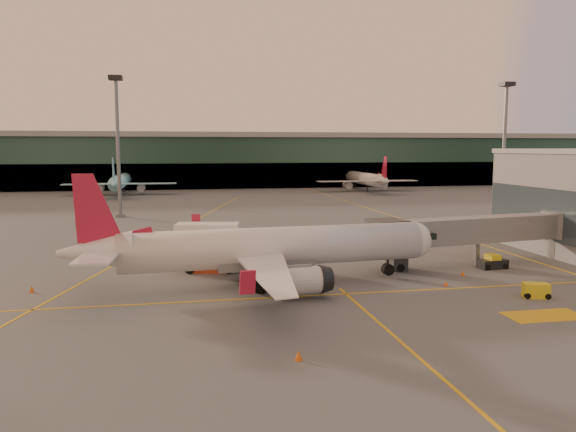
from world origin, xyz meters
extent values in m
plane|color=#4C4F54|center=(0.00, 0.00, 0.00)|extent=(600.00, 600.00, 0.00)
cube|color=gold|center=(0.00, 5.00, 0.01)|extent=(80.00, 0.25, 0.01)
cube|color=gold|center=(-10.00, 45.00, 0.01)|extent=(31.30, 115.98, 0.01)
cube|color=gold|center=(30.00, 70.00, 0.01)|extent=(0.25, 160.00, 0.01)
cube|color=gold|center=(5.00, -8.00, 0.01)|extent=(0.25, 30.00, 0.01)
cube|color=gold|center=(18.00, -4.00, 0.01)|extent=(6.00, 3.00, 0.01)
cube|color=#19382D|center=(0.00, 142.00, 8.00)|extent=(400.00, 18.00, 16.00)
cube|color=gray|center=(0.00, 142.00, 16.80)|extent=(400.00, 20.00, 1.60)
cube|color=black|center=(0.00, 133.50, 4.00)|extent=(400.00, 1.00, 8.00)
cube|color=#2D3D47|center=(33.05, 18.00, 5.00)|extent=(0.30, 21.60, 6.00)
cylinder|color=slate|center=(-20.00, 66.00, 12.50)|extent=(0.70, 0.70, 25.00)
cube|color=black|center=(-20.00, 66.00, 25.20)|extent=(2.40, 2.40, 0.80)
cube|color=slate|center=(-20.00, 66.00, 0.25)|extent=(1.60, 1.60, 0.50)
cylinder|color=slate|center=(55.00, 62.00, 12.50)|extent=(0.70, 0.70, 25.00)
cube|color=black|center=(55.00, 62.00, 25.20)|extent=(2.40, 2.40, 0.80)
cube|color=slate|center=(55.00, 62.00, 0.25)|extent=(1.60, 1.60, 0.50)
cylinder|color=silver|center=(-0.48, 9.43, 3.62)|extent=(28.41, 5.74, 3.62)
sphere|color=silver|center=(13.59, 10.49, 3.62)|extent=(3.55, 3.55, 3.55)
cube|color=black|center=(14.61, 10.57, 4.08)|extent=(1.80, 2.47, 0.63)
cone|color=silver|center=(-16.27, 8.23, 3.89)|extent=(6.44, 3.90, 3.44)
cube|color=silver|center=(-15.69, 5.17, 3.98)|extent=(3.29, 6.03, 0.18)
cylinder|color=silver|center=(0.62, 3.99, 1.63)|extent=(3.95, 2.63, 2.35)
cylinder|color=black|center=(-2.37, 6.92, 0.82)|extent=(1.72, 1.39, 1.63)
cylinder|color=black|center=(-2.37, 6.92, 1.31)|extent=(0.33, 0.33, 1.00)
cube|color=silver|center=(-16.16, 11.35, 3.98)|extent=(4.11, 6.34, 0.18)
cylinder|color=silver|center=(-0.21, 14.97, 1.63)|extent=(3.95, 2.63, 2.35)
cylinder|color=black|center=(-2.72, 11.62, 0.82)|extent=(1.72, 1.39, 1.63)
cylinder|color=black|center=(-2.72, 11.62, 1.31)|extent=(0.33, 0.33, 1.00)
cube|color=slate|center=(-1.51, 9.35, 2.45)|extent=(9.14, 3.56, 1.45)
cylinder|color=black|center=(10.84, 10.28, 0.82)|extent=(1.19, 0.81, 1.14)
cube|color=slate|center=(22.56, 14.06, 3.92)|extent=(23.32, 6.44, 2.70)
cube|color=#2D3035|center=(11.62, 12.72, 3.92)|extent=(3.92, 3.92, 3.00)
cube|color=#2D3035|center=(13.12, 13.62, 1.20)|extent=(1.60, 2.40, 2.40)
cylinder|color=black|center=(13.12, 12.52, 0.40)|extent=(0.80, 0.40, 0.80)
cylinder|color=black|center=(13.12, 14.72, 0.40)|extent=(0.80, 0.40, 0.80)
cylinder|color=slate|center=(22.56, 14.06, 1.31)|extent=(0.50, 0.50, 2.62)
cylinder|color=slate|center=(34.00, 16.00, 3.92)|extent=(4.40, 4.40, 3.00)
cylinder|color=slate|center=(34.00, 16.00, 1.31)|extent=(2.40, 2.40, 2.62)
cube|color=#AD3318|center=(-6.07, 16.54, 0.83)|extent=(3.98, 3.28, 1.66)
cube|color=silver|center=(-6.39, 16.61, 3.42)|extent=(6.81, 3.94, 3.09)
cylinder|color=black|center=(-8.27, 15.62, 0.50)|extent=(1.05, 0.57, 0.99)
cylinder|color=black|center=(-4.37, 14.86, 0.50)|extent=(1.05, 0.57, 0.99)
cube|color=gold|center=(20.56, 0.82, 0.62)|extent=(2.35, 1.82, 1.24)
cylinder|color=black|center=(19.61, 0.58, 0.26)|extent=(0.57, 0.40, 0.52)
cylinder|color=black|center=(21.19, 0.07, 0.26)|extent=(0.57, 0.40, 0.52)
cube|color=black|center=(23.27, 12.16, 0.48)|extent=(3.08, 1.81, 0.96)
cube|color=gold|center=(23.27, 12.16, 1.13)|extent=(1.33, 1.49, 0.78)
cylinder|color=black|center=(22.29, 11.38, 0.30)|extent=(0.63, 0.31, 0.61)
cylinder|color=black|center=(24.37, 11.56, 0.30)|extent=(0.63, 0.31, 0.61)
cone|color=#DC550B|center=(18.51, 9.60, 0.25)|extent=(0.40, 0.40, 0.51)
cube|color=#DC550B|center=(18.51, 9.60, 0.01)|extent=(0.34, 0.34, 0.03)
cone|color=#DC550B|center=(-22.16, 10.89, 0.28)|extent=(0.44, 0.44, 0.56)
cube|color=#DC550B|center=(-22.16, 10.89, 0.01)|extent=(0.38, 0.38, 0.03)
cone|color=#DC550B|center=(-2.27, -9.27, 0.30)|extent=(0.48, 0.48, 0.61)
cube|color=#DC550B|center=(-2.27, -9.27, 0.02)|extent=(0.41, 0.41, 0.03)
cone|color=#DC550B|center=(-3.59, 25.61, 0.27)|extent=(0.42, 0.42, 0.53)
cube|color=#DC550B|center=(-3.59, 25.61, 0.01)|extent=(0.36, 0.36, 0.03)
cone|color=#DC550B|center=(14.89, 5.97, 0.24)|extent=(0.38, 0.38, 0.48)
cube|color=#DC550B|center=(14.89, 5.97, 0.01)|extent=(0.33, 0.33, 0.03)
camera|label=1|loc=(-9.04, -40.98, 12.69)|focal=35.00mm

